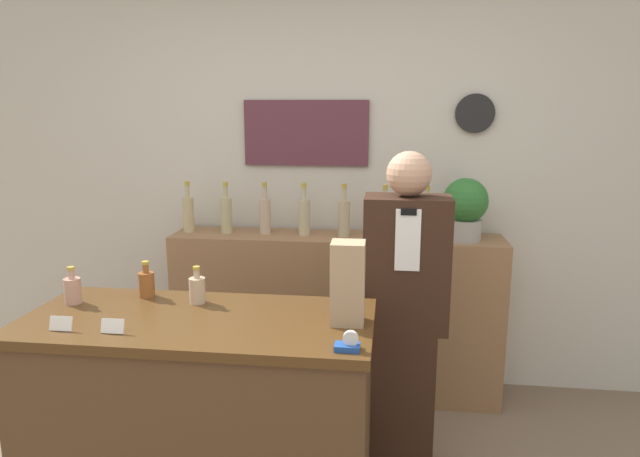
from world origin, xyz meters
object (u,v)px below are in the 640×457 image
Objects in this scene: potted_plant at (465,207)px; paper_bag at (348,283)px; shopkeeper at (404,317)px; tape_dispenser at (348,344)px.

paper_bag is (-0.59, -1.21, -0.11)m from potted_plant.
shopkeeper is 17.68× the size of tape_dispenser.
tape_dispenser is (-0.21, -0.76, 0.17)m from shopkeeper.
paper_bag reaches higher than tape_dispenser.
shopkeeper is 4.82× the size of paper_bag.
potted_plant reaches higher than tape_dispenser.
tape_dispenser is at bearing -105.74° from shopkeeper.
tape_dispenser is at bearing -84.69° from paper_bag.
tape_dispenser is (-0.57, -1.47, -0.25)m from potted_plant.
potted_plant is 1.60m from tape_dispenser.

